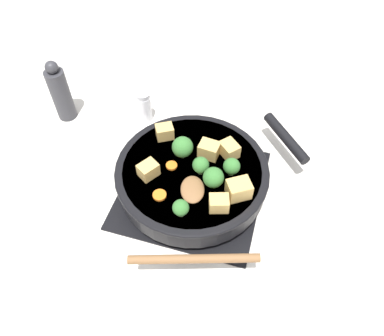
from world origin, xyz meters
TOP-DOWN VIEW (x-y plane):
  - ground_plane at (0.00, 0.00)m, footprint 2.40×2.40m
  - front_burner_grate at (0.00, 0.00)m, footprint 0.31×0.31m
  - skillet_pan at (-0.00, -0.00)m, footprint 0.41×0.39m
  - wooden_spoon at (-0.04, 0.14)m, footprint 0.23×0.22m
  - tofu_cube_center_large at (-0.02, -0.05)m, footprint 0.05×0.04m
  - tofu_cube_near_handle at (0.08, -0.07)m, footprint 0.05×0.05m
  - tofu_cube_east_chunk at (-0.08, 0.08)m, footprint 0.04×0.04m
  - tofu_cube_west_chunk at (0.08, 0.04)m, footprint 0.05×0.05m
  - tofu_cube_back_piece at (-0.07, -0.06)m, footprint 0.05×0.05m
  - tofu_cube_front_piece at (-0.11, 0.04)m, footprint 0.06×0.06m
  - broccoli_floret_near_spoon at (-0.01, 0.12)m, footprint 0.03×0.03m
  - broccoli_floret_center_top at (-0.02, 0.01)m, footprint 0.03×0.03m
  - broccoli_floret_east_rim at (-0.08, -0.01)m, footprint 0.04×0.04m
  - broccoli_floret_west_rim at (0.03, -0.03)m, footprint 0.05×0.05m
  - broccoli_floret_north_edge at (-0.05, 0.03)m, footprint 0.04×0.04m
  - carrot_slice_orange_thin at (0.04, 0.01)m, footprint 0.02×0.02m
  - carrot_slice_near_center at (0.04, 0.09)m, footprint 0.03×0.03m
  - pepper_mill at (0.39, -0.14)m, footprint 0.05×0.05m
  - salt_shaker at (0.18, -0.19)m, footprint 0.04×0.04m

SIDE VIEW (x-z plane):
  - ground_plane at x=0.00m, z-range 0.00..0.00m
  - front_burner_grate at x=0.00m, z-range 0.00..0.03m
  - salt_shaker at x=0.18m, z-range 0.00..0.09m
  - skillet_pan at x=0.00m, z-range 0.03..0.08m
  - pepper_mill at x=0.39m, z-range -0.01..0.16m
  - carrot_slice_orange_thin at x=0.04m, z-range 0.08..0.08m
  - carrot_slice_near_center at x=0.04m, z-range 0.08..0.08m
  - wooden_spoon at x=-0.04m, z-range 0.08..0.09m
  - tofu_cube_east_chunk at x=-0.08m, z-range 0.08..0.11m
  - tofu_cube_near_handle at x=0.08m, z-range 0.08..0.11m
  - tofu_cube_west_chunk at x=0.08m, z-range 0.08..0.11m
  - tofu_cube_back_piece at x=-0.07m, z-range 0.08..0.11m
  - tofu_cube_center_large at x=-0.02m, z-range 0.08..0.11m
  - tofu_cube_front_piece at x=-0.11m, z-range 0.08..0.11m
  - broccoli_floret_near_spoon at x=-0.01m, z-range 0.08..0.12m
  - broccoli_floret_center_top at x=-0.02m, z-range 0.08..0.12m
  - broccoli_floret_east_rim at x=-0.08m, z-range 0.08..0.12m
  - broccoli_floret_north_edge at x=-0.05m, z-range 0.08..0.13m
  - broccoli_floret_west_rim at x=0.03m, z-range 0.08..0.13m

